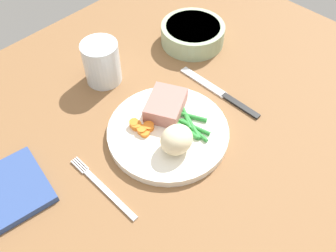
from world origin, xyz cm
name	(u,v)px	position (x,y,z in cm)	size (l,w,h in cm)	color
dining_table	(150,147)	(0.00, 0.00, 1.00)	(120.00, 90.00, 2.00)	brown
dinner_plate	(168,132)	(3.84, -0.91, 2.80)	(23.04, 23.04, 1.60)	white
meat_portion	(166,105)	(6.95, 2.72, 5.16)	(8.42, 6.59, 3.11)	#B2756B
mashed_potatoes	(177,140)	(1.77, -5.06, 6.20)	(6.14, 5.41, 5.20)	beige
carrot_slices	(141,127)	(0.42, 2.77, 4.16)	(3.34, 4.75, 1.25)	orange
green_beans	(189,125)	(7.19, -3.11, 3.99)	(5.90, 9.53, 0.87)	#2D8C38
fork	(103,188)	(-12.28, -1.17, 2.20)	(1.44, 16.60, 0.40)	silver
knife	(221,93)	(19.37, -1.19, 2.20)	(1.70, 20.50, 0.64)	black
water_glass	(102,65)	(5.23, 19.83, 5.93)	(7.70, 7.70, 9.26)	silver
salad_bowl	(193,33)	(28.17, 14.76, 4.62)	(14.90, 14.90, 4.64)	#99B28C
napkin	(9,190)	(-23.82, 9.54, 2.66)	(12.16, 12.75, 1.33)	#334C8C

